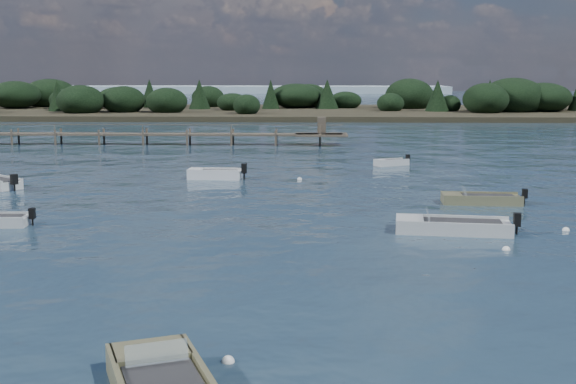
{
  "coord_description": "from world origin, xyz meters",
  "views": [
    {
      "loc": [
        2.81,
        -21.68,
        6.91
      ],
      "look_at": [
        1.76,
        14.0,
        1.0
      ],
      "focal_mm": 45.0,
      "sensor_mm": 36.0,
      "label": 1
    }
  ],
  "objects_px": {
    "tender_far_white": "(215,176)",
    "dinghy_mid_white_b": "(481,201)",
    "tender_far_grey_b": "(391,164)",
    "jetty": "(58,134)",
    "dinghy_mid_white_a": "(452,229)"
  },
  "relations": [
    {
      "from": "tender_far_white",
      "to": "jetty",
      "type": "bearing_deg",
      "value": 128.88
    },
    {
      "from": "dinghy_mid_white_a",
      "to": "tender_far_grey_b",
      "type": "height_order",
      "value": "dinghy_mid_white_a"
    },
    {
      "from": "tender_far_grey_b",
      "to": "jetty",
      "type": "height_order",
      "value": "jetty"
    },
    {
      "from": "tender_far_grey_b",
      "to": "jetty",
      "type": "xyz_separation_m",
      "value": [
        -30.77,
        15.48,
        0.84
      ]
    },
    {
      "from": "tender_far_grey_b",
      "to": "dinghy_mid_white_b",
      "type": "relative_size",
      "value": 0.64
    },
    {
      "from": "dinghy_mid_white_b",
      "to": "tender_far_white",
      "type": "bearing_deg",
      "value": 150.58
    },
    {
      "from": "dinghy_mid_white_a",
      "to": "jetty",
      "type": "height_order",
      "value": "jetty"
    },
    {
      "from": "dinghy_mid_white_b",
      "to": "jetty",
      "type": "height_order",
      "value": "jetty"
    },
    {
      "from": "tender_far_grey_b",
      "to": "tender_far_white",
      "type": "bearing_deg",
      "value": -149.67
    },
    {
      "from": "dinghy_mid_white_a",
      "to": "tender_far_grey_b",
      "type": "relative_size",
      "value": 1.89
    },
    {
      "from": "dinghy_mid_white_b",
      "to": "tender_far_grey_b",
      "type": "bearing_deg",
      "value": 100.59
    },
    {
      "from": "tender_far_white",
      "to": "dinghy_mid_white_b",
      "type": "relative_size",
      "value": 0.87
    },
    {
      "from": "tender_far_white",
      "to": "dinghy_mid_white_a",
      "type": "bearing_deg",
      "value": -51.62
    },
    {
      "from": "tender_far_white",
      "to": "tender_far_grey_b",
      "type": "distance_m",
      "value": 14.4
    },
    {
      "from": "tender_far_white",
      "to": "dinghy_mid_white_b",
      "type": "bearing_deg",
      "value": -29.42
    }
  ]
}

